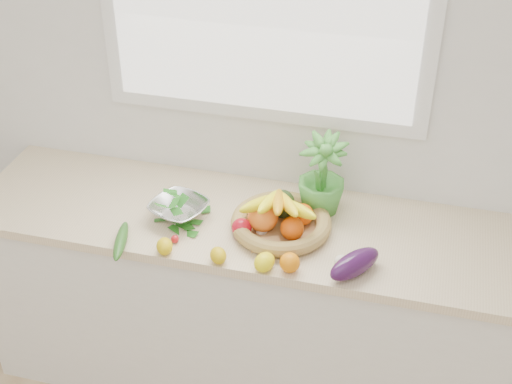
% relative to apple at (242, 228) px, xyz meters
% --- Properties ---
extents(back_wall, '(4.50, 0.02, 2.70)m').
position_rel_apple_xyz_m(back_wall, '(-0.02, 0.41, 0.41)').
color(back_wall, white).
rests_on(back_wall, ground).
extents(counter_cabinet, '(2.20, 0.58, 0.86)m').
position_rel_apple_xyz_m(counter_cabinet, '(-0.02, 0.11, -0.51)').
color(counter_cabinet, silver).
rests_on(counter_cabinet, ground).
extents(countertop, '(2.24, 0.62, 0.04)m').
position_rel_apple_xyz_m(countertop, '(-0.02, 0.11, -0.06)').
color(countertop, beige).
rests_on(countertop, counter_cabinet).
extents(orange_loose, '(0.09, 0.09, 0.07)m').
position_rel_apple_xyz_m(orange_loose, '(0.22, -0.15, -0.00)').
color(orange_loose, orange).
rests_on(orange_loose, countertop).
extents(lemon_a, '(0.09, 0.09, 0.06)m').
position_rel_apple_xyz_m(lemon_a, '(-0.25, -0.17, -0.01)').
color(lemon_a, '#DBB70B').
rests_on(lemon_a, countertop).
extents(lemon_b, '(0.10, 0.11, 0.07)m').
position_rel_apple_xyz_m(lemon_b, '(0.13, -0.17, -0.00)').
color(lemon_b, yellow).
rests_on(lemon_b, countertop).
extents(lemon_c, '(0.09, 0.09, 0.06)m').
position_rel_apple_xyz_m(lemon_c, '(-0.04, -0.17, -0.01)').
color(lemon_c, gold).
rests_on(lemon_c, countertop).
extents(apple, '(0.10, 0.10, 0.08)m').
position_rel_apple_xyz_m(apple, '(0.00, 0.00, 0.00)').
color(apple, '#AC0D1E').
rests_on(apple, countertop).
extents(ginger, '(0.12, 0.08, 0.04)m').
position_rel_apple_xyz_m(ginger, '(0.10, -0.05, -0.02)').
color(ginger, tan).
rests_on(ginger, countertop).
extents(garlic_a, '(0.05, 0.05, 0.04)m').
position_rel_apple_xyz_m(garlic_a, '(0.07, 0.03, -0.02)').
color(garlic_a, white).
rests_on(garlic_a, countertop).
extents(garlic_b, '(0.05, 0.05, 0.04)m').
position_rel_apple_xyz_m(garlic_b, '(0.30, 0.10, -0.02)').
color(garlic_b, silver).
rests_on(garlic_b, countertop).
extents(garlic_c, '(0.07, 0.07, 0.05)m').
position_rel_apple_xyz_m(garlic_c, '(0.40, -0.08, -0.02)').
color(garlic_c, silver).
rests_on(garlic_c, countertop).
extents(eggplant, '(0.21, 0.23, 0.09)m').
position_rel_apple_xyz_m(eggplant, '(0.45, -0.11, 0.01)').
color(eggplant, '#310F3A').
rests_on(eggplant, countertop).
extents(cucumber, '(0.10, 0.24, 0.04)m').
position_rel_apple_xyz_m(cucumber, '(-0.43, -0.17, -0.02)').
color(cucumber, '#245218').
rests_on(cucumber, countertop).
extents(radish, '(0.04, 0.04, 0.03)m').
position_rel_apple_xyz_m(radish, '(-0.24, -0.10, -0.02)').
color(radish, red).
rests_on(radish, countertop).
extents(potted_herb, '(0.22, 0.22, 0.34)m').
position_rel_apple_xyz_m(potted_herb, '(0.26, 0.25, 0.13)').
color(potted_herb, '#439335').
rests_on(potted_herb, countertop).
extents(fruit_basket, '(0.46, 0.46, 0.19)m').
position_rel_apple_xyz_m(fruit_basket, '(0.13, 0.08, 0.02)').
color(fruit_basket, '#AE7E4D').
rests_on(fruit_basket, countertop).
extents(colander_with_spinach, '(0.28, 0.28, 0.12)m').
position_rel_apple_xyz_m(colander_with_spinach, '(-0.27, 0.05, 0.02)').
color(colander_with_spinach, silver).
rests_on(colander_with_spinach, countertop).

